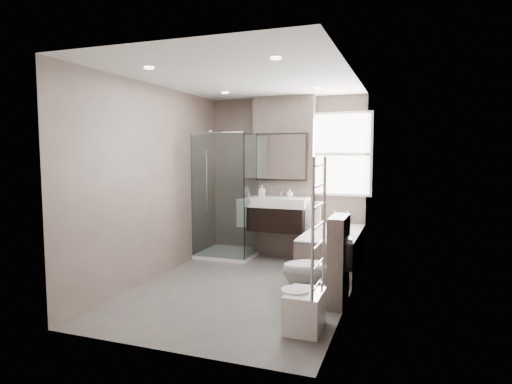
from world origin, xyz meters
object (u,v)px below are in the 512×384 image
at_px(toilet, 316,270).
at_px(vanity, 278,214).
at_px(bidet, 304,310).
at_px(bathtub, 333,249).

bearing_deg(toilet, vanity, -166.37).
distance_m(toilet, bidet, 0.77).
distance_m(vanity, bidet, 2.74).
height_order(vanity, bidet, vanity).
relative_size(vanity, toilet, 1.23).
distance_m(bathtub, bidet, 2.17).
height_order(bathtub, toilet, toilet).
xyz_separation_m(vanity, bidet, (1.01, -2.49, -0.54)).
relative_size(bathtub, toilet, 2.07).
bearing_deg(bathtub, bidet, -87.63).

